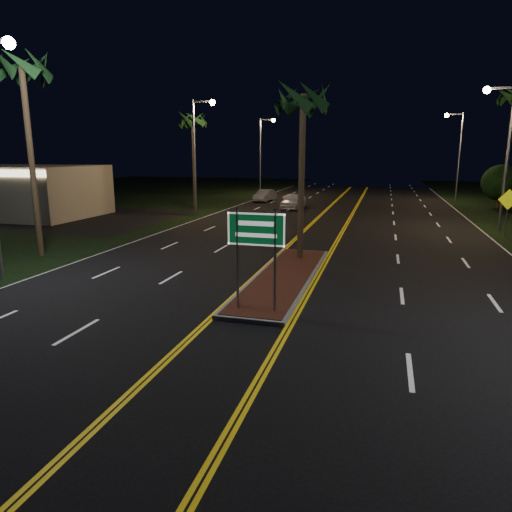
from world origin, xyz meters
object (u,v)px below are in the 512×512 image
(streetlight_right_far, at_px, (456,146))
(car_far, at_px, (265,195))
(streetlight_left_mid, at_px, (199,144))
(commercial_building, at_px, (5,191))
(shrub_far, at_px, (500,183))
(median_island, at_px, (284,277))
(palm_left_near, at_px, (22,69))
(highway_sign, at_px, (256,239))
(car_near, at_px, (293,200))
(warning_sign, at_px, (508,206))
(palm_median, at_px, (303,99))
(palm_left_far, at_px, (193,120))
(streetlight_left_far, at_px, (263,147))
(streetlight_right_mid, at_px, (503,142))

(streetlight_right_far, height_order, car_far, streetlight_right_far)
(streetlight_left_mid, bearing_deg, commercial_building, -165.39)
(shrub_far, bearing_deg, commercial_building, -158.09)
(median_island, bearing_deg, palm_left_near, 175.43)
(highway_sign, height_order, commercial_building, commercial_building)
(highway_sign, bearing_deg, streetlight_left_mid, 116.59)
(streetlight_left_mid, relative_size, palm_left_near, 0.92)
(car_near, distance_m, warning_sign, 18.73)
(median_island, xyz_separation_m, palm_left_near, (-12.50, 1.00, 8.60))
(palm_median, xyz_separation_m, palm_left_far, (-12.80, 17.50, 0.47))
(streetlight_left_mid, bearing_deg, streetlight_right_far, 40.30)
(median_island, xyz_separation_m, highway_sign, (0.00, -4.20, 2.32))
(median_island, distance_m, car_far, 30.50)
(commercial_building, height_order, car_far, commercial_building)
(median_island, distance_m, shrub_far, 32.19)
(commercial_building, xyz_separation_m, palm_left_far, (13.20, 8.01, 5.74))
(palm_left_near, xyz_separation_m, palm_left_far, (-0.30, 20.00, -0.93))
(streetlight_left_far, distance_m, car_near, 15.43)
(palm_left_far, bearing_deg, shrub_far, 16.74)
(median_island, height_order, car_near, car_near)
(streetlight_right_mid, xyz_separation_m, palm_median, (-10.61, -11.50, 1.62))
(highway_sign, bearing_deg, shrub_far, 67.43)
(palm_left_near, bearing_deg, streetlight_left_mid, 83.27)
(streetlight_left_far, relative_size, car_far, 2.10)
(palm_left_near, height_order, car_far, palm_left_near)
(car_far, bearing_deg, shrub_far, 6.58)
(streetlight_right_mid, bearing_deg, warning_sign, -85.30)
(highway_sign, xyz_separation_m, palm_left_far, (-12.80, 25.20, 5.34))
(palm_median, height_order, palm_left_far, palm_left_far)
(commercial_building, height_order, palm_left_near, palm_left_near)
(palm_left_near, bearing_deg, highway_sign, -22.60)
(streetlight_left_mid, relative_size, car_near, 1.82)
(shrub_far, height_order, car_near, shrub_far)
(car_near, bearing_deg, streetlight_left_mid, -128.87)
(commercial_building, bearing_deg, median_island, -26.55)
(highway_sign, relative_size, car_far, 0.75)
(commercial_building, relative_size, streetlight_left_mid, 1.67)
(shrub_far, bearing_deg, streetlight_right_far, 117.98)
(commercial_building, distance_m, palm_left_near, 19.25)
(car_near, height_order, warning_sign, warning_sign)
(highway_sign, height_order, warning_sign, highway_sign)
(warning_sign, bearing_deg, car_far, 127.67)
(streetlight_left_far, xyz_separation_m, warning_sign, (21.41, -24.27, -3.74))
(commercial_building, height_order, streetlight_right_mid, streetlight_right_mid)
(car_far, bearing_deg, streetlight_left_mid, -92.71)
(palm_median, bearing_deg, median_island, -90.00)
(commercial_building, relative_size, warning_sign, 5.20)
(commercial_building, distance_m, shrub_far, 42.90)
(median_island, height_order, palm_median, palm_median)
(car_far, bearing_deg, streetlight_left_far, 113.30)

